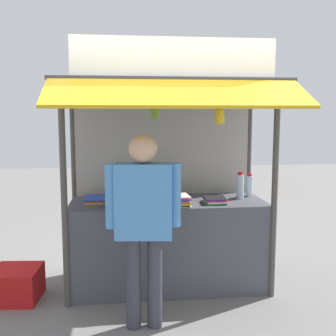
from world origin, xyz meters
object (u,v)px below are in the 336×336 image
object	(u,v)px
banana_bunch_leftmost	(155,111)
vendor_person	(144,214)
water_bottle_mid_left	(173,184)
magazine_stack_front_right	(122,203)
magazine_stack_right	(178,200)
water_bottle_back_left	(249,186)
banana_bunch_inner_right	(220,116)
magazine_stack_front_left	(96,200)
water_bottle_center	(240,186)
plastic_crate	(17,284)
water_bottle_far_left	(149,186)
magazine_stack_mid_right	(215,200)

from	to	relation	value
banana_bunch_leftmost	vendor_person	world-z (taller)	banana_bunch_leftmost
water_bottle_mid_left	vendor_person	distance (m)	1.08
magazine_stack_front_right	magazine_stack_right	size ratio (longest dim) A/B	1.17
water_bottle_back_left	banana_bunch_inner_right	xyz separation A→B (m)	(-0.50, -0.63, 0.77)
water_bottle_back_left	magazine_stack_front_left	world-z (taller)	water_bottle_back_left
water_bottle_center	magazine_stack_front_left	world-z (taller)	water_bottle_center
water_bottle_mid_left	banana_bunch_leftmost	bearing A→B (deg)	-111.03
water_bottle_center	banana_bunch_leftmost	world-z (taller)	banana_bunch_leftmost
water_bottle_center	vendor_person	size ratio (longest dim) A/B	0.17
water_bottle_center	water_bottle_back_left	distance (m)	0.17
banana_bunch_leftmost	plastic_crate	distance (m)	2.20
water_bottle_far_left	magazine_stack_right	xyz separation A→B (m)	(0.26, -0.45, -0.07)
banana_bunch_leftmost	banana_bunch_inner_right	xyz separation A→B (m)	(0.60, -0.00, -0.05)
magazine_stack_right	plastic_crate	bearing A→B (deg)	177.90
water_bottle_far_left	vendor_person	bearing A→B (deg)	-96.56
banana_bunch_inner_right	vendor_person	xyz separation A→B (m)	(-0.73, -0.36, -0.81)
magazine_stack_right	banana_bunch_inner_right	distance (m)	0.94
water_bottle_far_left	magazine_stack_right	world-z (taller)	water_bottle_far_left
water_bottle_back_left	magazine_stack_front_left	bearing A→B (deg)	-174.41
plastic_crate	banana_bunch_inner_right	bearing A→B (deg)	-9.04
magazine_stack_front_right	banana_bunch_inner_right	world-z (taller)	banana_bunch_inner_right
water_bottle_far_left	magazine_stack_right	bearing A→B (deg)	-60.43
banana_bunch_leftmost	plastic_crate	size ratio (longest dim) A/B	0.55
water_bottle_far_left	magazine_stack_front_right	size ratio (longest dim) A/B	0.80
water_bottle_far_left	banana_bunch_inner_right	xyz separation A→B (m)	(0.60, -0.70, 0.76)
water_bottle_mid_left	water_bottle_center	world-z (taller)	water_bottle_mid_left
magazine_stack_right	water_bottle_far_left	bearing A→B (deg)	119.57
water_bottle_far_left	water_bottle_back_left	bearing A→B (deg)	-3.93
water_bottle_far_left	magazine_stack_mid_right	world-z (taller)	water_bottle_far_left
water_bottle_center	water_bottle_mid_left	bearing A→B (deg)	169.63
water_bottle_mid_left	plastic_crate	size ratio (longest dim) A/B	0.71
magazine_stack_front_right	banana_bunch_leftmost	distance (m)	0.98
magazine_stack_mid_right	banana_bunch_inner_right	size ratio (longest dim) A/B	0.87
water_bottle_mid_left	magazine_stack_mid_right	world-z (taller)	water_bottle_mid_left
magazine_stack_mid_right	plastic_crate	distance (m)	2.15
water_bottle_center	magazine_stack_right	bearing A→B (deg)	-159.40
water_bottle_mid_left	banana_bunch_leftmost	world-z (taller)	banana_bunch_leftmost
magazine_stack_front_right	plastic_crate	bearing A→B (deg)	176.69
magazine_stack_mid_right	magazine_stack_right	bearing A→B (deg)	-169.72
water_bottle_mid_left	vendor_person	size ratio (longest dim) A/B	0.19
plastic_crate	magazine_stack_front_right	bearing A→B (deg)	-3.31
water_bottle_far_left	banana_bunch_leftmost	xyz separation A→B (m)	(0.01, -0.70, 0.81)
vendor_person	water_bottle_center	bearing A→B (deg)	-134.75
water_bottle_center	vendor_person	distance (m)	1.40
water_bottle_mid_left	plastic_crate	world-z (taller)	water_bottle_mid_left
water_bottle_center	magazine_stack_front_right	world-z (taller)	water_bottle_center
water_bottle_mid_left	magazine_stack_front_left	distance (m)	0.85
water_bottle_mid_left	water_bottle_center	size ratio (longest dim) A/B	1.10
water_bottle_mid_left	water_bottle_back_left	distance (m)	0.85
banana_bunch_leftmost	banana_bunch_inner_right	size ratio (longest dim) A/B	0.84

